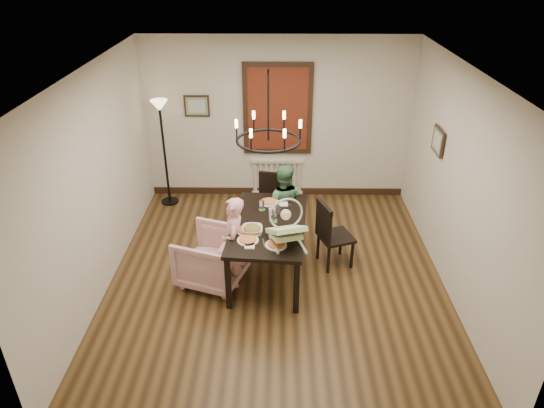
{
  "coord_description": "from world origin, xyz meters",
  "views": [
    {
      "loc": [
        0.01,
        -5.39,
        4.05
      ],
      "look_at": [
        -0.06,
        0.16,
        1.05
      ],
      "focal_mm": 32.0,
      "sensor_mm": 36.0,
      "label": 1
    }
  ],
  "objects_px": {
    "chair_far": "(269,204)",
    "seated_man": "(283,211)",
    "floor_lamp": "(165,155)",
    "chair_right": "(336,233)",
    "elderly_woman": "(234,249)",
    "drinking_glass": "(275,219)",
    "dining_table": "(269,228)",
    "armchair": "(211,257)",
    "baby_bouncer": "(286,228)"
  },
  "relations": [
    {
      "from": "elderly_woman",
      "to": "floor_lamp",
      "type": "xyz_separation_m",
      "value": [
        -1.34,
        2.28,
        0.37
      ]
    },
    {
      "from": "baby_bouncer",
      "to": "floor_lamp",
      "type": "xyz_separation_m",
      "value": [
        -2.01,
        2.51,
        -0.1
      ]
    },
    {
      "from": "seated_man",
      "to": "baby_bouncer",
      "type": "bearing_deg",
      "value": 97.04
    },
    {
      "from": "chair_far",
      "to": "drinking_glass",
      "type": "distance_m",
      "value": 1.2
    },
    {
      "from": "chair_far",
      "to": "seated_man",
      "type": "height_order",
      "value": "seated_man"
    },
    {
      "from": "floor_lamp",
      "to": "baby_bouncer",
      "type": "bearing_deg",
      "value": -51.33
    },
    {
      "from": "chair_right",
      "to": "floor_lamp",
      "type": "bearing_deg",
      "value": 36.86
    },
    {
      "from": "seated_man",
      "to": "floor_lamp",
      "type": "bearing_deg",
      "value": -25.94
    },
    {
      "from": "chair_far",
      "to": "floor_lamp",
      "type": "distance_m",
      "value": 2.06
    },
    {
      "from": "armchair",
      "to": "elderly_woman",
      "type": "bearing_deg",
      "value": 101.72
    },
    {
      "from": "armchair",
      "to": "floor_lamp",
      "type": "bearing_deg",
      "value": -136.44
    },
    {
      "from": "armchair",
      "to": "seated_man",
      "type": "distance_m",
      "value": 1.39
    },
    {
      "from": "drinking_glass",
      "to": "baby_bouncer",
      "type": "bearing_deg",
      "value": -73.16
    },
    {
      "from": "chair_far",
      "to": "seated_man",
      "type": "distance_m",
      "value": 0.37
    },
    {
      "from": "chair_far",
      "to": "drinking_glass",
      "type": "bearing_deg",
      "value": -73.98
    },
    {
      "from": "elderly_woman",
      "to": "floor_lamp",
      "type": "distance_m",
      "value": 2.67
    },
    {
      "from": "drinking_glass",
      "to": "seated_man",
      "type": "bearing_deg",
      "value": 82.05
    },
    {
      "from": "elderly_woman",
      "to": "baby_bouncer",
      "type": "bearing_deg",
      "value": 68.61
    },
    {
      "from": "chair_far",
      "to": "dining_table",
      "type": "bearing_deg",
      "value": -78.05
    },
    {
      "from": "armchair",
      "to": "drinking_glass",
      "type": "bearing_deg",
      "value": 120.94
    },
    {
      "from": "seated_man",
      "to": "floor_lamp",
      "type": "height_order",
      "value": "floor_lamp"
    },
    {
      "from": "chair_right",
      "to": "floor_lamp",
      "type": "distance_m",
      "value": 3.3
    },
    {
      "from": "chair_right",
      "to": "chair_far",
      "type": "bearing_deg",
      "value": 27.41
    },
    {
      "from": "chair_far",
      "to": "elderly_woman",
      "type": "xyz_separation_m",
      "value": [
        -0.44,
        -1.34,
        0.06
      ]
    },
    {
      "from": "chair_far",
      "to": "elderly_woman",
      "type": "bearing_deg",
      "value": -96.7
    },
    {
      "from": "drinking_glass",
      "to": "armchair",
      "type": "bearing_deg",
      "value": -167.91
    },
    {
      "from": "chair_far",
      "to": "drinking_glass",
      "type": "relative_size",
      "value": 7.11
    },
    {
      "from": "elderly_woman",
      "to": "floor_lamp",
      "type": "height_order",
      "value": "floor_lamp"
    },
    {
      "from": "dining_table",
      "to": "armchair",
      "type": "bearing_deg",
      "value": -160.87
    },
    {
      "from": "dining_table",
      "to": "baby_bouncer",
      "type": "bearing_deg",
      "value": -60.2
    },
    {
      "from": "chair_right",
      "to": "seated_man",
      "type": "relative_size",
      "value": 0.95
    },
    {
      "from": "floor_lamp",
      "to": "armchair",
      "type": "bearing_deg",
      "value": -65.29
    },
    {
      "from": "dining_table",
      "to": "seated_man",
      "type": "xyz_separation_m",
      "value": [
        0.19,
        0.81,
        -0.19
      ]
    },
    {
      "from": "floor_lamp",
      "to": "chair_far",
      "type": "bearing_deg",
      "value": -27.63
    },
    {
      "from": "elderly_woman",
      "to": "seated_man",
      "type": "distance_m",
      "value": 1.22
    },
    {
      "from": "baby_bouncer",
      "to": "floor_lamp",
      "type": "height_order",
      "value": "floor_lamp"
    },
    {
      "from": "baby_bouncer",
      "to": "armchair",
      "type": "bearing_deg",
      "value": 148.56
    },
    {
      "from": "chair_right",
      "to": "armchair",
      "type": "bearing_deg",
      "value": 84.61
    },
    {
      "from": "seated_man",
      "to": "drinking_glass",
      "type": "xyz_separation_m",
      "value": [
        -0.11,
        -0.82,
        0.34
      ]
    },
    {
      "from": "chair_right",
      "to": "drinking_glass",
      "type": "height_order",
      "value": "chair_right"
    },
    {
      "from": "chair_far",
      "to": "floor_lamp",
      "type": "relative_size",
      "value": 0.52
    },
    {
      "from": "drinking_glass",
      "to": "floor_lamp",
      "type": "xyz_separation_m",
      "value": [
        -1.87,
        2.06,
        0.04
      ]
    },
    {
      "from": "dining_table",
      "to": "chair_far",
      "type": "distance_m",
      "value": 1.14
    },
    {
      "from": "elderly_woman",
      "to": "dining_table",
      "type": "bearing_deg",
      "value": 115.43
    },
    {
      "from": "baby_bouncer",
      "to": "floor_lamp",
      "type": "relative_size",
      "value": 0.34
    },
    {
      "from": "dining_table",
      "to": "floor_lamp",
      "type": "height_order",
      "value": "floor_lamp"
    },
    {
      "from": "baby_bouncer",
      "to": "dining_table",
      "type": "bearing_deg",
      "value": 99.16
    },
    {
      "from": "elderly_woman",
      "to": "drinking_glass",
      "type": "relative_size",
      "value": 7.97
    },
    {
      "from": "elderly_woman",
      "to": "drinking_glass",
      "type": "height_order",
      "value": "elderly_woman"
    },
    {
      "from": "chair_right",
      "to": "floor_lamp",
      "type": "xyz_separation_m",
      "value": [
        -2.72,
        1.81,
        0.4
      ]
    }
  ]
}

